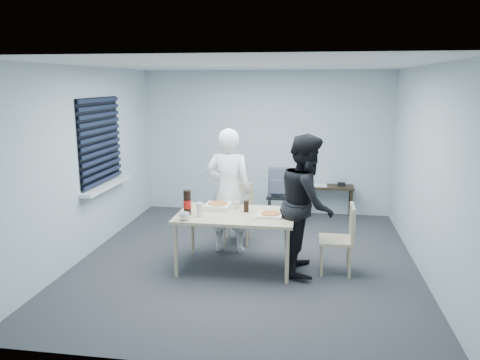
% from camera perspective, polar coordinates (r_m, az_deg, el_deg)
% --- Properties ---
extents(room, '(5.00, 5.00, 5.00)m').
position_cam_1_polar(room, '(7.14, -16.41, 3.74)').
color(room, '#2B2B30').
rests_on(room, ground).
extents(dining_table, '(1.50, 0.95, 0.73)m').
position_cam_1_polar(dining_table, '(6.04, -0.52, -4.67)').
color(dining_table, tan).
rests_on(dining_table, ground).
extents(chair_far, '(0.42, 0.42, 0.89)m').
position_cam_1_polar(chair_far, '(7.11, -0.20, -3.44)').
color(chair_far, tan).
rests_on(chair_far, ground).
extents(chair_right, '(0.42, 0.42, 0.89)m').
position_cam_1_polar(chair_right, '(6.05, 12.46, -6.49)').
color(chair_right, tan).
rests_on(chair_right, ground).
extents(person_white, '(0.65, 0.42, 1.77)m').
position_cam_1_polar(person_white, '(6.59, -1.41, -1.33)').
color(person_white, white).
rests_on(person_white, ground).
extents(person_black, '(0.47, 0.86, 1.77)m').
position_cam_1_polar(person_black, '(5.95, 8.12, -2.91)').
color(person_black, black).
rests_on(person_black, ground).
extents(side_table, '(0.86, 0.38, 0.58)m').
position_cam_1_polar(side_table, '(8.50, 10.77, -1.23)').
color(side_table, '#2F2215').
rests_on(side_table, ground).
extents(stool, '(0.37, 0.37, 0.52)m').
position_cam_1_polar(stool, '(7.93, 4.66, -2.66)').
color(stool, black).
rests_on(stool, ground).
extents(backpack, '(0.34, 0.25, 0.47)m').
position_cam_1_polar(backpack, '(7.84, 4.70, -0.28)').
color(backpack, slate).
rests_on(backpack, stool).
extents(pizza_box_a, '(0.32, 0.32, 0.08)m').
position_cam_1_polar(pizza_box_a, '(6.25, -2.71, -3.19)').
color(pizza_box_a, white).
rests_on(pizza_box_a, dining_table).
extents(pizza_box_b, '(0.30, 0.30, 0.04)m').
position_cam_1_polar(pizza_box_b, '(5.92, 3.69, -4.23)').
color(pizza_box_b, white).
rests_on(pizza_box_b, dining_table).
extents(mug_a, '(0.17, 0.17, 0.10)m').
position_cam_1_polar(mug_a, '(5.78, -6.78, -4.41)').
color(mug_a, white).
rests_on(mug_a, dining_table).
extents(mug_b, '(0.10, 0.10, 0.09)m').
position_cam_1_polar(mug_b, '(6.26, -0.44, -3.07)').
color(mug_b, white).
rests_on(mug_b, dining_table).
extents(cola_glass, '(0.08, 0.08, 0.15)m').
position_cam_1_polar(cola_glass, '(6.09, 0.77, -3.22)').
color(cola_glass, black).
rests_on(cola_glass, dining_table).
extents(soda_bottle, '(0.10, 0.10, 0.32)m').
position_cam_1_polar(soda_bottle, '(5.98, -6.45, -2.80)').
color(soda_bottle, black).
rests_on(soda_bottle, dining_table).
extents(plastic_cups, '(0.09, 0.09, 0.18)m').
position_cam_1_polar(plastic_cups, '(5.90, -4.96, -3.61)').
color(plastic_cups, silver).
rests_on(plastic_cups, dining_table).
extents(rubber_band, '(0.06, 0.06, 0.00)m').
position_cam_1_polar(rubber_band, '(5.75, 1.82, -4.90)').
color(rubber_band, red).
rests_on(rubber_band, dining_table).
extents(papers, '(0.29, 0.35, 0.01)m').
position_cam_1_polar(papers, '(8.49, 9.78, -0.63)').
color(papers, white).
rests_on(papers, side_table).
extents(black_box, '(0.15, 0.12, 0.06)m').
position_cam_1_polar(black_box, '(8.52, 12.27, -0.50)').
color(black_box, black).
rests_on(black_box, side_table).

